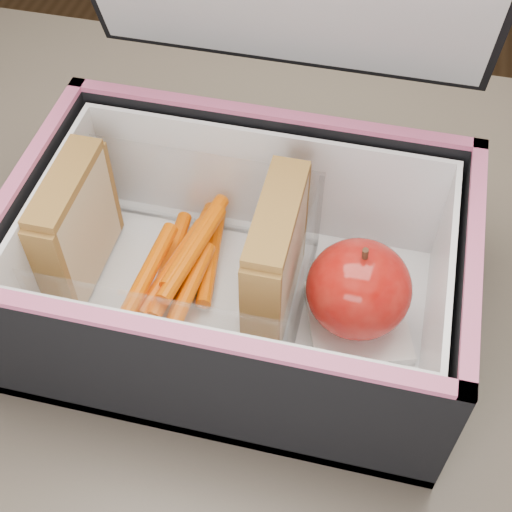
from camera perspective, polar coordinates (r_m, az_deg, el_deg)
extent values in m
cube|color=brown|center=(0.54, -1.71, -9.97)|extent=(1.20, 0.80, 0.03)
cube|color=tan|center=(0.54, -14.83, 2.25)|extent=(0.01, 0.09, 0.09)
cube|color=#C55C64|center=(0.54, -14.05, 1.87)|extent=(0.01, 0.08, 0.08)
cube|color=tan|center=(0.53, -13.40, 1.99)|extent=(0.01, 0.09, 0.09)
cube|color=brown|center=(0.50, -15.16, 5.73)|extent=(0.02, 0.09, 0.01)
cube|color=tan|center=(0.50, 0.68, -0.32)|extent=(0.01, 0.09, 0.10)
cube|color=#C55C64|center=(0.50, 1.57, -0.76)|extent=(0.01, 0.09, 0.09)
cube|color=tan|center=(0.50, 2.48, -0.64)|extent=(0.01, 0.09, 0.10)
cube|color=brown|center=(0.46, 1.72, 3.58)|extent=(0.03, 0.09, 0.01)
cylinder|color=#D65002|center=(0.56, -3.58, 0.06)|extent=(0.02, 0.09, 0.01)
cylinder|color=#D65002|center=(0.54, -6.17, -0.93)|extent=(0.02, 0.09, 0.01)
cylinder|color=#D65002|center=(0.52, -8.71, -1.46)|extent=(0.02, 0.09, 0.01)
cylinder|color=#D65002|center=(0.56, -6.92, -0.38)|extent=(0.02, 0.09, 0.01)
cylinder|color=#D65002|center=(0.54, -6.69, -0.91)|extent=(0.03, 0.09, 0.01)
cylinder|color=#D65002|center=(0.54, -4.85, 1.19)|extent=(0.03, 0.09, 0.01)
cylinder|color=#D65002|center=(0.56, -5.12, 0.64)|extent=(0.02, 0.09, 0.01)
cylinder|color=#D65002|center=(0.52, -5.54, -3.07)|extent=(0.02, 0.09, 0.01)
cylinder|color=#D65002|center=(0.53, -5.11, 0.27)|extent=(0.03, 0.09, 0.01)
cylinder|color=#D65002|center=(0.53, -6.04, -3.58)|extent=(0.01, 0.09, 0.01)
cube|color=white|center=(0.53, 8.12, -5.22)|extent=(0.09, 0.09, 0.01)
ellipsoid|color=#910000|center=(0.50, 8.21, -2.62)|extent=(0.09, 0.09, 0.07)
cylinder|color=#412617|center=(0.47, 8.72, 0.13)|extent=(0.01, 0.01, 0.01)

